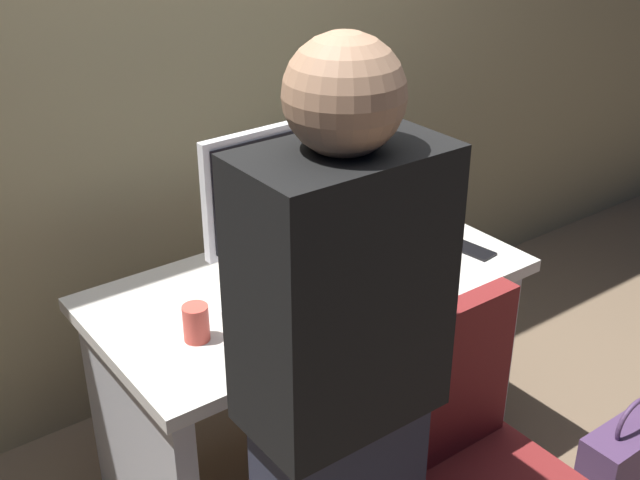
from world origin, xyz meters
TOP-DOWN VIEW (x-y plane):
  - ground_plane at (0.00, 0.00)m, footprint 9.00×9.00m
  - desk at (0.00, 0.00)m, footprint 1.31×0.68m
  - person_at_desk at (-0.40, -0.65)m, footprint 0.40×0.24m
  - monitor at (-0.01, 0.12)m, footprint 0.54×0.15m
  - keyboard at (-0.11, -0.05)m, footprint 0.43×0.14m
  - mouse at (0.16, -0.04)m, footprint 0.06×0.10m
  - cup_near_keyboard at (-0.43, -0.09)m, footprint 0.07×0.07m
  - book_stack at (0.43, 0.17)m, footprint 0.23×0.18m
  - cell_phone at (0.52, -0.17)m, footprint 0.09×0.15m
  - handbag at (0.74, -0.70)m, footprint 0.34×0.14m

SIDE VIEW (x-z plane):
  - ground_plane at x=0.00m, z-range 0.00..0.00m
  - handbag at x=0.74m, z-range -0.05..0.33m
  - desk at x=0.00m, z-range 0.13..0.87m
  - cell_phone at x=0.52m, z-range 0.74..0.74m
  - keyboard at x=-0.11m, z-range 0.74..0.76m
  - mouse at x=0.16m, z-range 0.74..0.77m
  - book_stack at x=0.43m, z-range 0.74..0.83m
  - cup_near_keyboard at x=-0.43m, z-range 0.74..0.84m
  - person_at_desk at x=-0.40m, z-range 0.02..1.66m
  - monitor at x=-0.01m, z-range 0.77..1.22m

